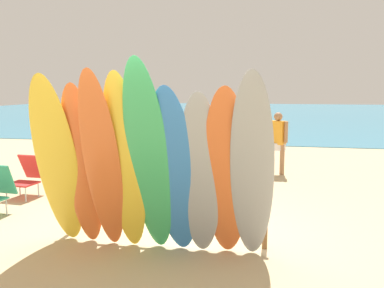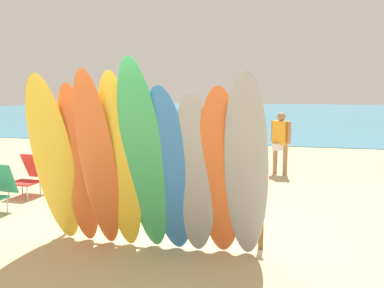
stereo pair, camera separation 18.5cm
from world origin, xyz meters
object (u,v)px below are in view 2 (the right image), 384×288
object	(u,v)px
surfboard_grey_8	(246,171)
distant_boat	(219,123)
surfboard_blue_5	(169,173)
beachgoer_strolling	(281,139)
surfboard_orange_1	(79,167)
beach_chair_red	(83,165)
surfboard_rack	(159,207)
surfboard_orange_2	(98,163)
surfboard_green_4	(144,160)
surfboard_orange_7	(221,176)
surfboard_grey_6	(195,177)
surfboard_yellow_0	(54,162)
beachgoer_midbeach	(98,147)
beachgoer_by_water	(143,134)
surfboard_yellow_3	(120,164)
beach_chair_striped	(30,174)

from	to	relation	value
surfboard_grey_8	distant_boat	size ratio (longest dim) A/B	0.50
surfboard_blue_5	beachgoer_strolling	size ratio (longest dim) A/B	1.47
surfboard_orange_1	beach_chair_red	bearing A→B (deg)	111.97
surfboard_rack	surfboard_orange_2	xyz separation A→B (m)	(-0.60, -0.58, 0.69)
surfboard_green_4	surfboard_blue_5	size ratio (longest dim) A/B	1.15
surfboard_orange_7	surfboard_grey_8	world-z (taller)	surfboard_grey_8
surfboard_orange_2	surfboard_grey_6	distance (m)	1.24
surfboard_yellow_0	beachgoer_midbeach	xyz separation A→B (m)	(-0.45, 2.19, -0.13)
surfboard_rack	surfboard_grey_8	xyz separation A→B (m)	(1.24, -0.57, 0.67)
surfboard_yellow_0	beachgoer_by_water	world-z (taller)	surfboard_yellow_0
surfboard_yellow_0	surfboard_yellow_3	bearing A→B (deg)	-2.55
distant_boat	surfboard_blue_5	bearing A→B (deg)	-82.59
surfboard_yellow_3	beachgoer_midbeach	world-z (taller)	surfboard_yellow_3
surfboard_orange_7	surfboard_grey_6	bearing A→B (deg)	178.82
surfboard_green_4	distant_boat	world-z (taller)	surfboard_green_4
surfboard_rack	beachgoer_midbeach	distance (m)	2.43
surfboard_blue_5	beach_chair_red	distance (m)	4.59
surfboard_orange_7	surfboard_grey_8	size ratio (longest dim) A/B	0.92
surfboard_grey_8	beach_chair_striped	xyz separation A→B (m)	(-4.41, 2.32, -0.72)
beach_chair_striped	surfboard_orange_7	bearing A→B (deg)	-25.06
surfboard_rack	surfboard_orange_2	bearing A→B (deg)	-136.40
surfboard_grey_6	surfboard_orange_1	bearing A→B (deg)	174.38
distant_boat	surfboard_orange_2	bearing A→B (deg)	-85.48
surfboard_orange_1	beachgoer_by_water	xyz separation A→B (m)	(-0.93, 5.03, -0.13)
beachgoer_strolling	beachgoer_by_water	xyz separation A→B (m)	(-3.37, -0.39, 0.08)
surfboard_rack	surfboard_yellow_0	xyz separation A→B (m)	(-1.24, -0.53, 0.66)
beachgoer_strolling	surfboard_orange_2	bearing A→B (deg)	-74.35
beach_chair_red	beach_chair_striped	xyz separation A→B (m)	(-0.51, -1.18, 0.00)
surfboard_blue_5	surfboard_grey_8	bearing A→B (deg)	2.72
surfboard_green_4	beach_chair_striped	world-z (taller)	surfboard_green_4
beachgoer_midbeach	beachgoer_by_water	distance (m)	2.90
surfboard_grey_8	beach_chair_red	world-z (taller)	surfboard_grey_8
surfboard_orange_1	surfboard_yellow_3	world-z (taller)	surfboard_yellow_3
surfboard_orange_1	surfboard_blue_5	world-z (taller)	surfboard_orange_1
surfboard_orange_1	beachgoer_midbeach	bearing A→B (deg)	104.72
surfboard_rack	surfboard_blue_5	bearing A→B (deg)	-60.06
surfboard_yellow_0	surfboard_green_4	xyz separation A→B (m)	(1.23, -0.04, 0.09)
beachgoer_strolling	beachgoer_by_water	size ratio (longest dim) A/B	0.91
beach_chair_striped	beachgoer_strolling	bearing A→B (deg)	37.99
surfboard_yellow_3	surfboard_grey_8	bearing A→B (deg)	-2.19
beach_chair_red	surfboard_orange_1	bearing A→B (deg)	-63.78
surfboard_blue_5	surfboard_orange_7	size ratio (longest dim) A/B	1.00
surfboard_green_4	surfboard_blue_5	world-z (taller)	surfboard_green_4
surfboard_orange_2	surfboard_blue_5	bearing A→B (deg)	2.05
surfboard_grey_8	surfboard_orange_7	bearing A→B (deg)	168.43
surfboard_orange_1	surfboard_orange_2	bearing A→B (deg)	-23.29
surfboard_orange_2	surfboard_yellow_3	world-z (taller)	surfboard_orange_2
surfboard_orange_7	beach_chair_red	xyz separation A→B (m)	(-3.60, 3.44, -0.64)
surfboard_rack	surfboard_grey_8	bearing A→B (deg)	-24.75
surfboard_grey_6	surfboard_orange_7	distance (m)	0.31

